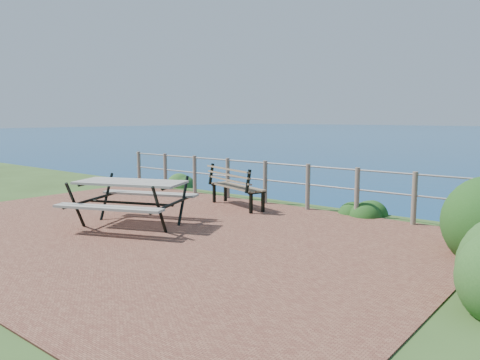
{
  "coord_description": "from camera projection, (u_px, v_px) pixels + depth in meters",
  "views": [
    {
      "loc": [
        6.36,
        -5.39,
        2.03
      ],
      "look_at": [
        0.39,
        1.95,
        0.75
      ],
      "focal_mm": 35.0,
      "sensor_mm": 36.0,
      "label": 1
    }
  ],
  "objects": [
    {
      "name": "shrub_lip_west",
      "position": [
        185.0,
        187.0,
        13.65
      ],
      "size": [
        0.78,
        0.78,
        0.52
      ],
      "primitive_type": "ellipsoid",
      "color": "#28531F",
      "rests_on": "ground"
    },
    {
      "name": "ground",
      "position": [
        155.0,
        231.0,
        8.39
      ],
      "size": [
        10.0,
        7.0,
        0.12
      ],
      "primitive_type": "cube",
      "color": "brown",
      "rests_on": "ground"
    },
    {
      "name": "safety_railing",
      "position": [
        265.0,
        180.0,
        10.89
      ],
      "size": [
        9.4,
        0.1,
        1.0
      ],
      "color": "#6B5B4C",
      "rests_on": "ground"
    },
    {
      "name": "picnic_table",
      "position": [
        131.0,
        199.0,
        8.62
      ],
      "size": [
        2.14,
        1.61,
        0.84
      ],
      "rotation": [
        0.0,
        0.0,
        0.4
      ],
      "color": "#A59F94",
      "rests_on": "ground"
    },
    {
      "name": "park_bench",
      "position": [
        237.0,
        181.0,
        10.45
      ],
      "size": [
        1.7,
        0.89,
        0.93
      ],
      "rotation": [
        0.0,
        0.0,
        -0.31
      ],
      "color": "brown",
      "rests_on": "ground"
    },
    {
      "name": "shrub_lip_east",
      "position": [
        362.0,
        214.0,
        9.87
      ],
      "size": [
        0.74,
        0.74,
        0.46
      ],
      "primitive_type": "ellipsoid",
      "color": "#1D4816",
      "rests_on": "ground"
    }
  ]
}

